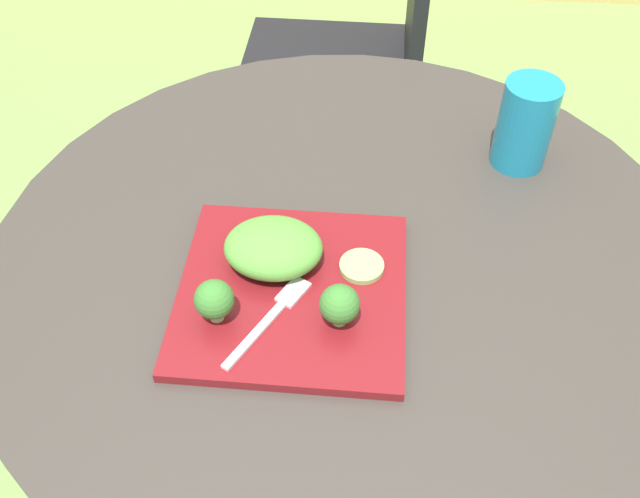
{
  "coord_description": "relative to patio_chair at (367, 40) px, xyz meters",
  "views": [
    {
      "loc": [
        0.02,
        -0.64,
        1.42
      ],
      "look_at": [
        -0.03,
        -0.04,
        0.79
      ],
      "focal_mm": 40.05,
      "sensor_mm": 36.0,
      "label": 1
    }
  ],
  "objects": [
    {
      "name": "cucumber_slice_0",
      "position": [
        0.02,
        -0.95,
        0.24
      ],
      "size": [
        0.06,
        0.06,
        0.01
      ],
      "primitive_type": "cylinder",
      "color": "#8EB766",
      "rests_on": "salad_plate"
    },
    {
      "name": "salad_plate",
      "position": [
        -0.06,
        -0.99,
        0.23
      ],
      "size": [
        0.28,
        0.28,
        0.01
      ],
      "primitive_type": "cube",
      "color": "maroon",
      "rests_on": "patio_table"
    },
    {
      "name": "broccoli_floret_1",
      "position": [
        -0.14,
        -1.04,
        0.27
      ],
      "size": [
        0.05,
        0.05,
        0.06
      ],
      "color": "#99B770",
      "rests_on": "salad_plate"
    },
    {
      "name": "patio_chair",
      "position": [
        0.0,
        0.0,
        0.0
      ],
      "size": [
        0.44,
        0.44,
        0.9
      ],
      "color": "black",
      "rests_on": "ground_plane"
    },
    {
      "name": "broccoli_floret_0",
      "position": [
        0.0,
        -1.04,
        0.27
      ],
      "size": [
        0.05,
        0.05,
        0.06
      ],
      "color": "#99B770",
      "rests_on": "salad_plate"
    },
    {
      "name": "fork",
      "position": [
        -0.08,
        -1.03,
        0.24
      ],
      "size": [
        0.09,
        0.14,
        0.0
      ],
      "color": "silver",
      "rests_on": "salad_plate"
    },
    {
      "name": "patio_table",
      "position": [
        0.0,
        -0.9,
        -0.04
      ],
      "size": [
        0.94,
        0.94,
        0.75
      ],
      "color": "#38332D",
      "rests_on": "ground_plane"
    },
    {
      "name": "ground_plane",
      "position": [
        0.0,
        -0.9,
        -0.53
      ],
      "size": [
        12.0,
        12.0,
        0.0
      ],
      "primitive_type": "plane",
      "color": "#70994C"
    },
    {
      "name": "drinking_glass",
      "position": [
        0.24,
        -0.7,
        0.28
      ],
      "size": [
        0.08,
        0.08,
        0.13
      ],
      "color": "teal",
      "rests_on": "patio_table"
    },
    {
      "name": "lettuce_mound",
      "position": [
        -0.09,
        -0.95,
        0.26
      ],
      "size": [
        0.12,
        0.1,
        0.05
      ],
      "primitive_type": "ellipsoid",
      "color": "#519338",
      "rests_on": "salad_plate"
    }
  ]
}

